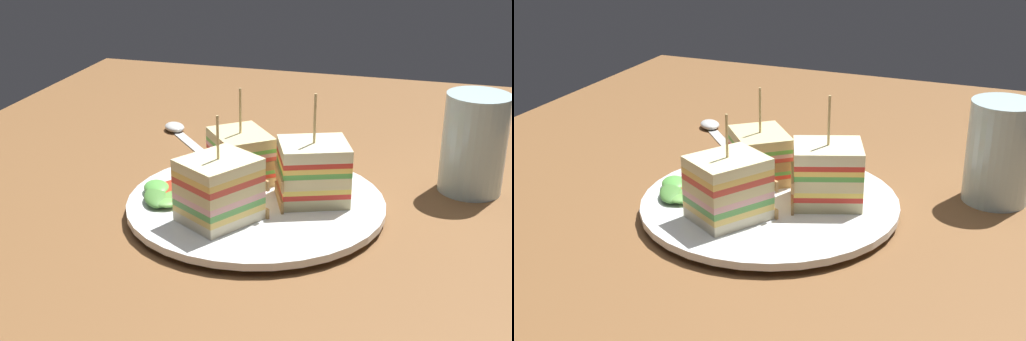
% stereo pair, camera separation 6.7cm
% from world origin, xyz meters
% --- Properties ---
extents(ground_plane, '(1.06, 0.85, 0.02)m').
position_xyz_m(ground_plane, '(0.00, 0.00, -0.01)').
color(ground_plane, brown).
extents(plate, '(0.25, 0.25, 0.01)m').
position_xyz_m(plate, '(0.00, 0.00, 0.01)').
color(plate, white).
rests_on(plate, ground_plane).
extents(sandwich_wedge_0, '(0.08, 0.08, 0.10)m').
position_xyz_m(sandwich_wedge_0, '(-0.04, -0.03, 0.04)').
color(sandwich_wedge_0, beige).
rests_on(sandwich_wedge_0, plate).
extents(sandwich_wedge_1, '(0.08, 0.08, 0.10)m').
position_xyz_m(sandwich_wedge_1, '(0.05, -0.02, 0.04)').
color(sandwich_wedge_1, beige).
rests_on(sandwich_wedge_1, plate).
extents(sandwich_wedge_2, '(0.07, 0.08, 0.10)m').
position_xyz_m(sandwich_wedge_2, '(-0.02, 0.05, 0.04)').
color(sandwich_wedge_2, beige).
rests_on(sandwich_wedge_2, plate).
extents(salad_garnish, '(0.06, 0.07, 0.01)m').
position_xyz_m(salad_garnish, '(0.02, -0.08, 0.02)').
color(salad_garnish, '#63A043').
rests_on(salad_garnish, plate).
extents(spoon, '(0.12, 0.11, 0.01)m').
position_xyz_m(spoon, '(-0.18, -0.15, 0.00)').
color(spoon, silver).
rests_on(spoon, ground_plane).
extents(drinking_glass, '(0.06, 0.06, 0.10)m').
position_xyz_m(drinking_glass, '(-0.11, 0.20, 0.04)').
color(drinking_glass, silver).
rests_on(drinking_glass, ground_plane).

